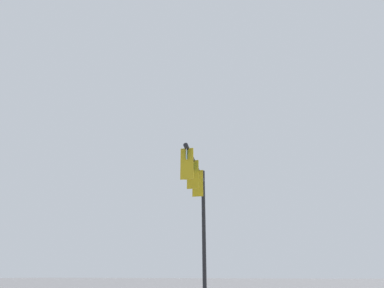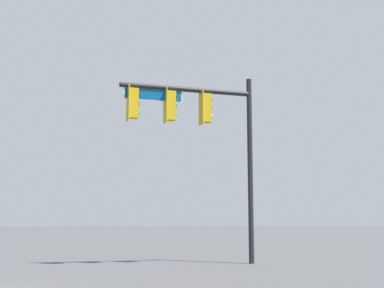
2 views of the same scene
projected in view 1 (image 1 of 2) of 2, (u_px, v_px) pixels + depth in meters
signal_pole_near at (197, 193)px, 13.99m from camera, size 5.15×1.10×7.09m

